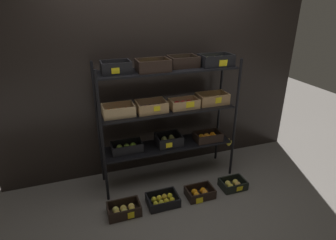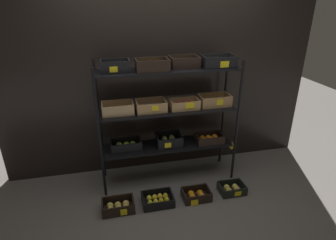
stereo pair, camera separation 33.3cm
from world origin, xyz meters
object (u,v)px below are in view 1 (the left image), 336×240
crate_ground_apple_gold (124,210)px  crate_ground_orange (200,193)px  display_rack (170,106)px  crate_ground_lemon (163,200)px  crate_ground_right_apple_gold (233,184)px

crate_ground_apple_gold → crate_ground_orange: bearing=-0.1°
display_rack → crate_ground_lemon: size_ratio=4.89×
crate_ground_lemon → crate_ground_orange: crate_ground_orange is taller
display_rack → crate_ground_right_apple_gold: 1.24m
display_rack → crate_ground_apple_gold: (-0.69, -0.49, -0.93)m
crate_ground_apple_gold → crate_ground_right_apple_gold: bearing=0.7°
crate_ground_right_apple_gold → display_rack: bearing=144.1°
display_rack → crate_ground_right_apple_gold: size_ratio=5.66×
crate_ground_apple_gold → crate_ground_lemon: bearing=2.0°
display_rack → crate_ground_lemon: bearing=-117.4°
crate_ground_lemon → crate_ground_right_apple_gold: (0.90, 0.00, -0.00)m
crate_ground_apple_gold → crate_ground_lemon: 0.44m
display_rack → crate_ground_orange: display_rack is taller
crate_ground_lemon → crate_ground_orange: 0.45m
crate_ground_orange → crate_ground_apple_gold: bearing=179.9°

